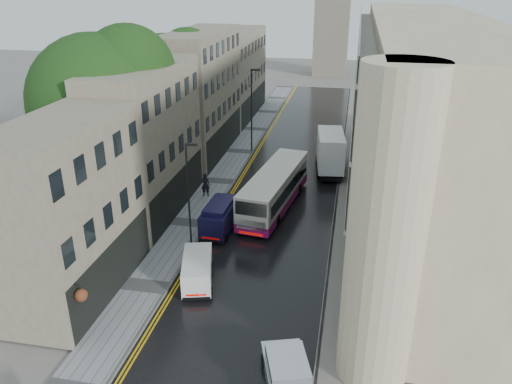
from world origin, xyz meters
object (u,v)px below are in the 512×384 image
at_px(cream_bus, 247,203).
at_px(white_van, 183,284).
at_px(tree_far, 168,96).
at_px(navy_van, 202,224).
at_px(lamp_post_near, 189,196).
at_px(tree_near, 100,125).
at_px(lamp_post_far, 252,111).
at_px(pedestrian, 205,185).
at_px(white_lorry, 319,157).

height_order(cream_bus, white_van, cream_bus).
bearing_deg(tree_far, white_van, -68.66).
xyz_separation_m(navy_van, lamp_post_near, (-0.50, -0.97, 2.50)).
xyz_separation_m(white_van, navy_van, (-0.93, 6.79, 0.27)).
height_order(tree_near, lamp_post_far, tree_near).
xyz_separation_m(cream_bus, navy_van, (-2.51, -3.14, -0.37)).
height_order(navy_van, pedestrian, navy_van).
bearing_deg(tree_far, white_lorry, -10.70).
xyz_separation_m(tree_far, pedestrian, (6.11, -8.89, -5.12)).
height_order(white_van, pedestrian, pedestrian).
distance_m(white_van, lamp_post_far, 25.98).
distance_m(navy_van, lamp_post_far, 19.19).
bearing_deg(lamp_post_near, tree_far, 108.61).
relative_size(tree_far, white_van, 3.23).
distance_m(white_lorry, pedestrian, 10.71).
relative_size(lamp_post_near, lamp_post_far, 0.85).
xyz_separation_m(tree_near, white_van, (9.13, -9.59, -6.05)).
xyz_separation_m(pedestrian, lamp_post_far, (1.39, 12.02, 3.18)).
relative_size(white_lorry, lamp_post_far, 0.89).
bearing_deg(white_lorry, pedestrian, -151.98).
bearing_deg(white_van, tree_near, 118.89).
distance_m(cream_bus, white_van, 10.08).
bearing_deg(tree_far, navy_van, -63.44).
height_order(tree_far, white_lorry, tree_far).
xyz_separation_m(tree_near, tree_far, (0.30, 13.00, -0.72)).
bearing_deg(lamp_post_far, navy_van, -87.75).
height_order(tree_near, white_van, tree_near).
bearing_deg(pedestrian, navy_van, 99.65).
bearing_deg(navy_van, white_van, -80.15).
relative_size(tree_far, lamp_post_near, 1.75).
bearing_deg(tree_near, white_lorry, 33.87).
relative_size(cream_bus, pedestrian, 5.60).
distance_m(tree_near, tree_far, 13.02).
relative_size(cream_bus, white_lorry, 1.50).
bearing_deg(cream_bus, tree_near, -170.35).
bearing_deg(tree_far, pedestrian, -55.52).
relative_size(tree_near, lamp_post_far, 1.66).
distance_m(navy_van, lamp_post_near, 2.73).
distance_m(lamp_post_near, lamp_post_far, 19.92).
xyz_separation_m(white_van, lamp_post_far, (-1.33, 25.72, 3.40)).
bearing_deg(tree_near, navy_van, -18.89).
bearing_deg(tree_near, tree_far, 88.68).
bearing_deg(cream_bus, pedestrian, 146.61).
xyz_separation_m(cream_bus, white_van, (-1.58, -9.93, -0.64)).
height_order(tree_near, white_lorry, tree_near).
distance_m(pedestrian, lamp_post_near, 8.39).
xyz_separation_m(tree_far, navy_van, (7.90, -15.81, -5.06)).
bearing_deg(cream_bus, tree_far, 137.27).
bearing_deg(white_lorry, white_van, -113.73).
relative_size(pedestrian, lamp_post_far, 0.24).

